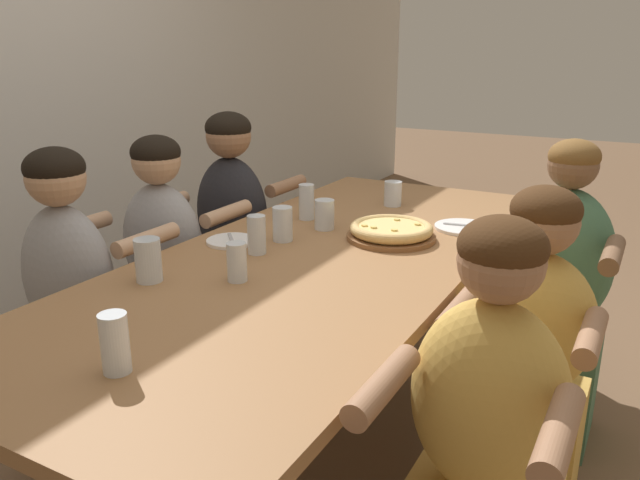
{
  "coord_description": "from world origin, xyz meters",
  "views": [
    {
      "loc": [
        -1.79,
        -0.98,
        1.46
      ],
      "look_at": [
        0.0,
        0.0,
        0.82
      ],
      "focal_mm": 35.0,
      "sensor_mm": 36.0,
      "label": 1
    }
  ],
  "objects_px": {
    "drinking_glass_i": "(393,195)",
    "diner_near_midright": "(555,310)",
    "drinking_glass_a": "(237,264)",
    "pizza_board_main": "(391,231)",
    "drinking_glass_h": "(307,204)",
    "diner_far_midright": "(234,247)",
    "empty_plate_b": "(463,227)",
    "drinking_glass_d": "(148,260)",
    "diner_far_center": "(166,284)",
    "diner_far_midleft": "(75,324)",
    "diner_near_midleft": "(482,470)",
    "drinking_glass_g": "(114,346)",
    "drinking_glass_b": "(257,236)",
    "drinking_glass_c": "(324,216)",
    "empty_plate_a": "(231,241)",
    "diner_near_center": "(528,374)",
    "drinking_glass_e": "(283,226)"
  },
  "relations": [
    {
      "from": "drinking_glass_i",
      "to": "diner_near_midright",
      "type": "relative_size",
      "value": 0.1
    },
    {
      "from": "drinking_glass_a",
      "to": "drinking_glass_i",
      "type": "distance_m",
      "value": 1.1
    },
    {
      "from": "diner_near_midright",
      "to": "pizza_board_main",
      "type": "bearing_deg",
      "value": 21.0
    },
    {
      "from": "drinking_glass_h",
      "to": "diner_far_midright",
      "type": "distance_m",
      "value": 0.55
    },
    {
      "from": "empty_plate_b",
      "to": "drinking_glass_d",
      "type": "relative_size",
      "value": 1.68
    },
    {
      "from": "drinking_glass_d",
      "to": "drinking_glass_h",
      "type": "distance_m",
      "value": 0.85
    },
    {
      "from": "diner_far_center",
      "to": "diner_far_midleft",
      "type": "bearing_deg",
      "value": -90.0
    },
    {
      "from": "diner_far_midright",
      "to": "diner_far_center",
      "type": "distance_m",
      "value": 0.47
    },
    {
      "from": "diner_near_midleft",
      "to": "diner_near_midright",
      "type": "relative_size",
      "value": 0.98
    },
    {
      "from": "diner_near_midleft",
      "to": "diner_far_midleft",
      "type": "xyz_separation_m",
      "value": [
        0.07,
        1.45,
        0.01
      ]
    },
    {
      "from": "drinking_glass_i",
      "to": "diner_far_center",
      "type": "height_order",
      "value": "diner_far_center"
    },
    {
      "from": "drinking_glass_g",
      "to": "drinking_glass_i",
      "type": "distance_m",
      "value": 1.68
    },
    {
      "from": "drinking_glass_a",
      "to": "diner_far_center",
      "type": "distance_m",
      "value": 0.78
    },
    {
      "from": "drinking_glass_i",
      "to": "diner_near_midright",
      "type": "bearing_deg",
      "value": -108.29
    },
    {
      "from": "drinking_glass_d",
      "to": "diner_far_midleft",
      "type": "distance_m",
      "value": 0.5
    },
    {
      "from": "drinking_glass_b",
      "to": "drinking_glass_g",
      "type": "height_order",
      "value": "drinking_glass_g"
    },
    {
      "from": "drinking_glass_b",
      "to": "diner_far_midleft",
      "type": "xyz_separation_m",
      "value": [
        -0.36,
        0.53,
        -0.3
      ]
    },
    {
      "from": "drinking_glass_c",
      "to": "drinking_glass_d",
      "type": "relative_size",
      "value": 0.87
    },
    {
      "from": "drinking_glass_c",
      "to": "diner_near_midleft",
      "type": "bearing_deg",
      "value": -133.35
    },
    {
      "from": "pizza_board_main",
      "to": "diner_far_midleft",
      "type": "height_order",
      "value": "diner_far_midleft"
    },
    {
      "from": "pizza_board_main",
      "to": "diner_far_center",
      "type": "bearing_deg",
      "value": 107.39
    },
    {
      "from": "drinking_glass_g",
      "to": "pizza_board_main",
      "type": "bearing_deg",
      "value": -7.22
    },
    {
      "from": "drinking_glass_g",
      "to": "diner_near_midleft",
      "type": "relative_size",
      "value": 0.12
    },
    {
      "from": "diner_near_midright",
      "to": "diner_near_midleft",
      "type": "bearing_deg",
      "value": 90.0
    },
    {
      "from": "empty_plate_a",
      "to": "drinking_glass_a",
      "type": "height_order",
      "value": "drinking_glass_a"
    },
    {
      "from": "drinking_glass_b",
      "to": "diner_far_midright",
      "type": "xyz_separation_m",
      "value": [
        0.57,
        0.53,
        -0.28
      ]
    },
    {
      "from": "diner_far_midright",
      "to": "diner_near_center",
      "type": "bearing_deg",
      "value": -17.97
    },
    {
      "from": "pizza_board_main",
      "to": "drinking_glass_g",
      "type": "bearing_deg",
      "value": 172.78
    },
    {
      "from": "diner_near_center",
      "to": "drinking_glass_c",
      "type": "bearing_deg",
      "value": -17.91
    },
    {
      "from": "empty_plate_a",
      "to": "drinking_glass_c",
      "type": "relative_size",
      "value": 1.55
    },
    {
      "from": "pizza_board_main",
      "to": "drinking_glass_g",
      "type": "xyz_separation_m",
      "value": [
        -1.2,
        0.15,
        0.03
      ]
    },
    {
      "from": "drinking_glass_e",
      "to": "drinking_glass_i",
      "type": "xyz_separation_m",
      "value": [
        0.68,
        -0.15,
        -0.01
      ]
    },
    {
      "from": "drinking_glass_e",
      "to": "diner_far_center",
      "type": "height_order",
      "value": "diner_far_center"
    },
    {
      "from": "drinking_glass_c",
      "to": "empty_plate_b",
      "type": "bearing_deg",
      "value": -60.92
    },
    {
      "from": "diner_far_midright",
      "to": "diner_far_center",
      "type": "height_order",
      "value": "diner_far_midright"
    },
    {
      "from": "diner_far_midleft",
      "to": "diner_near_midright",
      "type": "bearing_deg",
      "value": 33.38
    },
    {
      "from": "drinking_glass_b",
      "to": "diner_far_center",
      "type": "distance_m",
      "value": 0.62
    },
    {
      "from": "drinking_glass_h",
      "to": "diner_far_center",
      "type": "relative_size",
      "value": 0.13
    },
    {
      "from": "empty_plate_a",
      "to": "diner_far_midleft",
      "type": "height_order",
      "value": "diner_far_midleft"
    },
    {
      "from": "empty_plate_a",
      "to": "drinking_glass_e",
      "type": "relative_size",
      "value": 1.42
    },
    {
      "from": "drinking_glass_b",
      "to": "diner_near_midleft",
      "type": "relative_size",
      "value": 0.12
    },
    {
      "from": "drinking_glass_h",
      "to": "drinking_glass_g",
      "type": "bearing_deg",
      "value": -168.53
    },
    {
      "from": "drinking_glass_g",
      "to": "drinking_glass_i",
      "type": "height_order",
      "value": "drinking_glass_g"
    },
    {
      "from": "diner_near_center",
      "to": "diner_near_midleft",
      "type": "bearing_deg",
      "value": 90.0
    },
    {
      "from": "drinking_glass_a",
      "to": "diner_far_midleft",
      "type": "distance_m",
      "value": 0.7
    },
    {
      "from": "diner_far_midright",
      "to": "diner_far_midleft",
      "type": "bearing_deg",
      "value": -90.0
    },
    {
      "from": "drinking_glass_g",
      "to": "diner_far_center",
      "type": "relative_size",
      "value": 0.12
    },
    {
      "from": "drinking_glass_a",
      "to": "diner_far_center",
      "type": "xyz_separation_m",
      "value": [
        0.35,
        0.63,
        -0.3
      ]
    },
    {
      "from": "empty_plate_a",
      "to": "drinking_glass_g",
      "type": "relative_size",
      "value": 1.31
    },
    {
      "from": "diner_near_midleft",
      "to": "diner_near_midright",
      "type": "bearing_deg",
      "value": -90.0
    }
  ]
}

